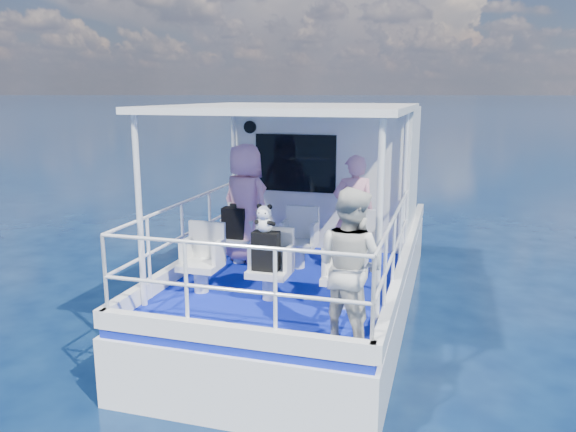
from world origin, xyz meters
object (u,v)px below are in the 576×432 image
object	(u,v)px
passenger_stbd_aft	(350,266)
panda	(265,218)
backpack_center	(266,251)
passenger_port_fwd	(246,204)

from	to	relation	value
passenger_stbd_aft	panda	bearing A→B (deg)	-7.91
backpack_center	passenger_port_fwd	bearing A→B (deg)	118.82
backpack_center	panda	distance (m)	0.40
passenger_stbd_aft	panda	world-z (taller)	passenger_stbd_aft
passenger_stbd_aft	panda	distance (m)	1.44
passenger_stbd_aft	panda	size ratio (longest dim) A/B	4.73
panda	passenger_stbd_aft	bearing A→B (deg)	-35.56
panda	passenger_port_fwd	bearing A→B (deg)	118.34
passenger_port_fwd	panda	size ratio (longest dim) A/B	5.25
passenger_port_fwd	backpack_center	xyz separation A→B (m)	(0.79, -1.44, -0.25)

